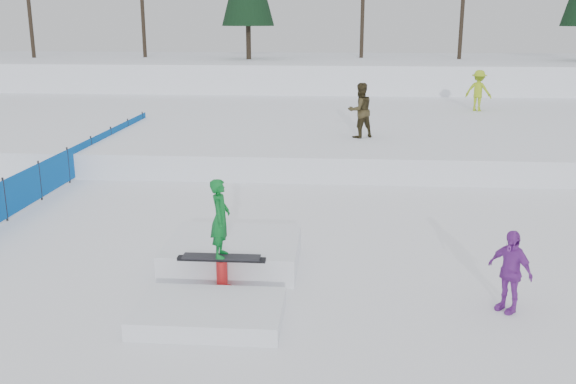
# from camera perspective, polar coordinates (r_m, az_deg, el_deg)

# --- Properties ---
(ground) EXTENTS (120.00, 120.00, 0.00)m
(ground) POSITION_cam_1_polar(r_m,az_deg,el_deg) (12.71, -2.97, -7.10)
(ground) COLOR white
(snow_berm) EXTENTS (60.00, 14.00, 2.40)m
(snow_berm) POSITION_cam_1_polar(r_m,az_deg,el_deg) (41.85, 2.33, 10.18)
(snow_berm) COLOR white
(snow_berm) RESTS_ON ground
(snow_midrise) EXTENTS (50.00, 18.00, 0.80)m
(snow_midrise) POSITION_cam_1_polar(r_m,az_deg,el_deg) (28.06, 1.20, 6.09)
(snow_midrise) COLOR white
(snow_midrise) RESTS_ON ground
(safety_fence) EXTENTS (0.05, 16.00, 1.10)m
(safety_fence) POSITION_cam_1_polar(r_m,az_deg,el_deg) (20.41, -18.94, 2.27)
(safety_fence) COLOR #04489B
(safety_fence) RESTS_ON ground
(walker_olive) EXTENTS (1.15, 1.07, 1.90)m
(walker_olive) POSITION_cam_1_polar(r_m,az_deg,el_deg) (22.50, 6.43, 7.23)
(walker_olive) COLOR #322A16
(walker_olive) RESTS_ON snow_midrise
(walker_ygreen) EXTENTS (1.35, 1.15, 1.82)m
(walker_ygreen) POSITION_cam_1_polar(r_m,az_deg,el_deg) (30.24, 16.58, 8.63)
(walker_ygreen) COLOR #93B61A
(walker_ygreen) RESTS_ON snow_midrise
(spectator_purple) EXTENTS (0.81, 0.87, 1.44)m
(spectator_purple) POSITION_cam_1_polar(r_m,az_deg,el_deg) (11.46, 19.11, -6.65)
(spectator_purple) COLOR purple
(spectator_purple) RESTS_ON ground
(jib_rail_feature) EXTENTS (2.60, 4.40, 2.11)m
(jib_rail_feature) POSITION_cam_1_polar(r_m,az_deg,el_deg) (12.30, -5.41, -6.41)
(jib_rail_feature) COLOR white
(jib_rail_feature) RESTS_ON ground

